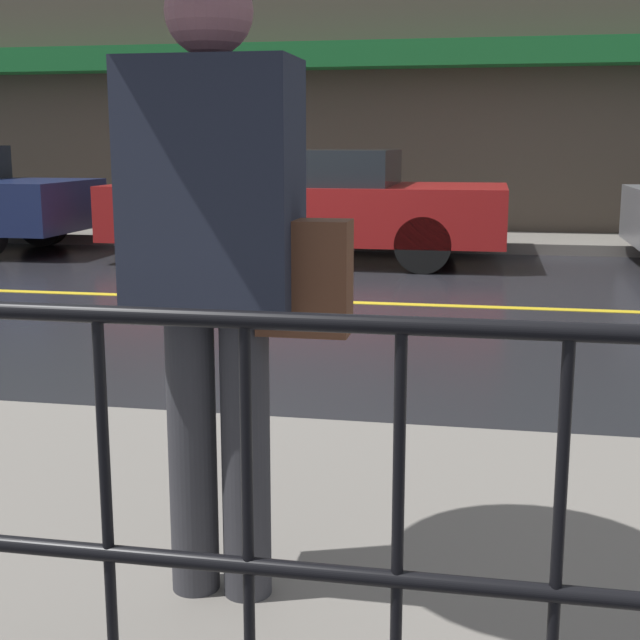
# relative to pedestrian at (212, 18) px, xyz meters

# --- Properties ---
(ground_plane) EXTENTS (80.00, 80.00, 0.00)m
(ground_plane) POSITION_rel_pedestrian_xyz_m (-1.40, 5.43, -1.70)
(ground_plane) COLOR black
(sidewalk_far) EXTENTS (28.00, 1.62, 0.14)m
(sidewalk_far) POSITION_rel_pedestrian_xyz_m (-1.40, 10.04, -1.63)
(sidewalk_far) COLOR slate
(sidewalk_far) RESTS_ON ground_plane
(lane_marking) EXTENTS (25.20, 0.12, 0.01)m
(lane_marking) POSITION_rel_pedestrian_xyz_m (-1.40, 5.43, -1.69)
(lane_marking) COLOR gold
(lane_marking) RESTS_ON ground_plane
(building_storefront) EXTENTS (28.00, 0.85, 5.69)m
(building_storefront) POSITION_rel_pedestrian_xyz_m (-1.40, 10.98, 1.13)
(building_storefront) COLOR #4C4238
(building_storefront) RESTS_ON ground_plane
(pedestrian) EXTENTS (0.92, 0.92, 2.07)m
(pedestrian) POSITION_rel_pedestrian_xyz_m (0.00, 0.00, 0.00)
(pedestrian) COLOR #333338
(pedestrian) RESTS_ON sidewalk_near
(car_red) EXTENTS (4.65, 1.91, 1.31)m
(car_red) POSITION_rel_pedestrian_xyz_m (-1.48, 8.23, -1.01)
(car_red) COLOR maroon
(car_red) RESTS_ON ground_plane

